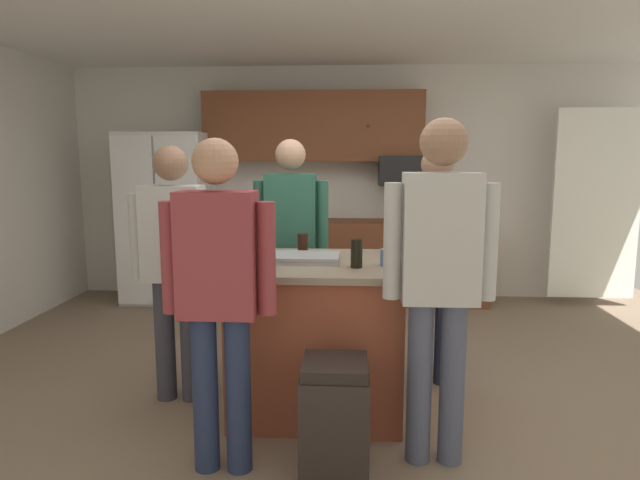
# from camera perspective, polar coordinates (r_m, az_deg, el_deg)

# --- Properties ---
(floor) EXTENTS (7.04, 7.04, 0.00)m
(floor) POSITION_cam_1_polar(r_m,az_deg,el_deg) (3.89, 2.60, -15.70)
(floor) COLOR #7F6B56
(floor) RESTS_ON ground
(back_wall) EXTENTS (6.40, 0.10, 2.60)m
(back_wall) POSITION_cam_1_polar(r_m,az_deg,el_deg) (6.35, 3.07, 5.93)
(back_wall) COLOR silver
(back_wall) RESTS_ON ground
(french_door_window_panel) EXTENTS (0.90, 0.06, 2.00)m
(french_door_window_panel) POSITION_cam_1_polar(r_m,az_deg,el_deg) (6.49, 26.68, 3.30)
(french_door_window_panel) COLOR white
(french_door_window_panel) RESTS_ON ground
(cabinet_run_upper) EXTENTS (2.40, 0.38, 0.75)m
(cabinet_run_upper) POSITION_cam_1_polar(r_m,az_deg,el_deg) (6.17, -0.70, 11.67)
(cabinet_run_upper) COLOR brown
(cabinet_run_lower) EXTENTS (1.80, 0.63, 0.90)m
(cabinet_run_lower) POSITION_cam_1_polar(r_m,az_deg,el_deg) (6.16, 8.57, -2.21)
(cabinet_run_lower) COLOR brown
(cabinet_run_lower) RESTS_ON ground
(refrigerator) EXTENTS (0.92, 0.76, 1.85)m
(refrigerator) POSITION_cam_1_polar(r_m,az_deg,el_deg) (6.30, -15.50, 2.20)
(refrigerator) COLOR white
(refrigerator) RESTS_ON ground
(microwave_over_range) EXTENTS (0.56, 0.40, 0.32)m
(microwave_over_range) POSITION_cam_1_polar(r_m,az_deg,el_deg) (6.07, 8.77, 7.13)
(microwave_over_range) COLOR black
(kitchen_island) EXTENTS (1.17, 0.94, 0.96)m
(kitchen_island) POSITION_cam_1_polar(r_m,az_deg,el_deg) (3.53, -0.30, -9.82)
(kitchen_island) COLOR #9E4C33
(kitchen_island) RESTS_ON ground
(person_guest_by_door) EXTENTS (0.57, 0.24, 1.79)m
(person_guest_by_door) POSITION_cam_1_polar(r_m,az_deg,el_deg) (2.84, 12.29, -2.88)
(person_guest_by_door) COLOR #4C5166
(person_guest_by_door) RESTS_ON ground
(person_host_foreground) EXTENTS (0.57, 0.22, 1.69)m
(person_host_foreground) POSITION_cam_1_polar(r_m,az_deg,el_deg) (2.76, -10.46, -4.59)
(person_host_foreground) COLOR #232D4C
(person_host_foreground) RESTS_ON ground
(person_guest_right) EXTENTS (0.57, 0.23, 1.73)m
(person_guest_right) POSITION_cam_1_polar(r_m,az_deg,el_deg) (4.20, -3.02, 0.44)
(person_guest_right) COLOR #4C5166
(person_guest_right) RESTS_ON ground
(person_elder_center) EXTENTS (0.57, 0.22, 1.66)m
(person_elder_center) POSITION_cam_1_polar(r_m,az_deg,el_deg) (3.88, 11.78, -1.13)
(person_elder_center) COLOR #232D4C
(person_elder_center) RESTS_ON ground
(person_guest_left) EXTENTS (0.57, 0.22, 1.67)m
(person_guest_left) POSITION_cam_1_polar(r_m,az_deg,el_deg) (3.66, -14.88, -1.69)
(person_guest_left) COLOR #383842
(person_guest_left) RESTS_ON ground
(tumbler_amber) EXTENTS (0.07, 0.07, 0.17)m
(tumbler_amber) POSITION_cam_1_polar(r_m,az_deg,el_deg) (3.20, 3.81, -1.40)
(tumbler_amber) COLOR black
(tumbler_amber) RESTS_ON kitchen_island
(glass_pilsner) EXTENTS (0.07, 0.07, 0.13)m
(glass_pilsner) POSITION_cam_1_polar(r_m,az_deg,el_deg) (3.71, -1.79, -0.32)
(glass_pilsner) COLOR black
(glass_pilsner) RESTS_ON kitchen_island
(glass_short_whisky) EXTENTS (0.07, 0.07, 0.12)m
(glass_short_whisky) POSITION_cam_1_polar(r_m,az_deg,el_deg) (3.45, -7.13, -1.10)
(glass_short_whisky) COLOR black
(glass_short_whisky) RESTS_ON kitchen_island
(mug_blue_stoneware) EXTENTS (0.13, 0.09, 0.10)m
(mug_blue_stoneware) POSITION_cam_1_polar(r_m,az_deg,el_deg) (3.28, 7.09, -1.81)
(mug_blue_stoneware) COLOR #4C6B99
(mug_blue_stoneware) RESTS_ON kitchen_island
(glass_dark_ale) EXTENTS (0.07, 0.07, 0.14)m
(glass_dark_ale) POSITION_cam_1_polar(r_m,az_deg,el_deg) (3.17, -5.25, -1.81)
(glass_dark_ale) COLOR black
(glass_dark_ale) RESTS_ON kitchen_island
(serving_tray) EXTENTS (0.44, 0.30, 0.04)m
(serving_tray) POSITION_cam_1_polar(r_m,az_deg,el_deg) (3.41, -1.70, -1.85)
(serving_tray) COLOR #B7B7BC
(serving_tray) RESTS_ON kitchen_island
(trash_bin) EXTENTS (0.34, 0.34, 0.61)m
(trash_bin) POSITION_cam_1_polar(r_m,az_deg,el_deg) (2.90, 1.54, -18.11)
(trash_bin) COLOR black
(trash_bin) RESTS_ON ground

